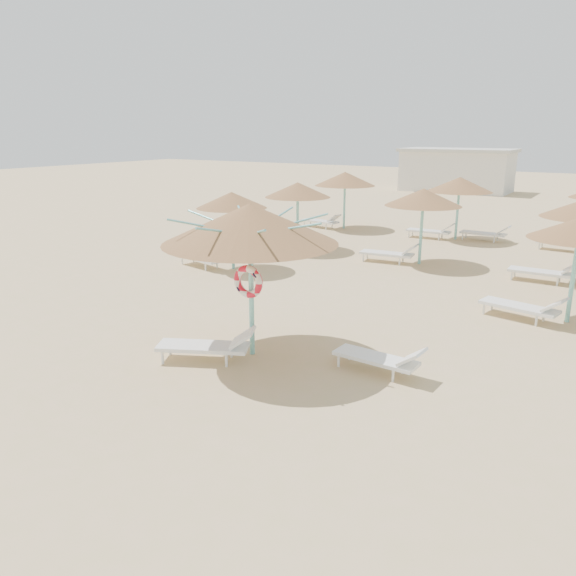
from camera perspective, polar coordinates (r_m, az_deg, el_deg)
The scene contains 6 objects.
ground at distance 12.38m, azimuth -1.52°, elevation -6.38°, with size 120.00×120.00×0.00m, color tan.
main_palapa at distance 11.46m, azimuth -3.88°, elevation 6.48°, with size 3.62×3.62×3.24m.
lounger_main_a at distance 11.82m, azimuth -8.00°, elevation -5.78°, with size 2.09×1.43×0.74m.
lounger_main_b at distance 11.32m, azimuth 9.46°, elevation -7.04°, with size 1.86×0.67×0.67m.
palapa_field at distance 21.83m, azimuth 13.91°, elevation 9.17°, with size 14.35×12.13×2.72m.
service_hut at distance 46.32m, azimuth 16.76°, elevation 11.42°, with size 8.40×4.40×3.25m.
Camera 1 is at (6.34, -9.55, 4.67)m, focal length 35.00 mm.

